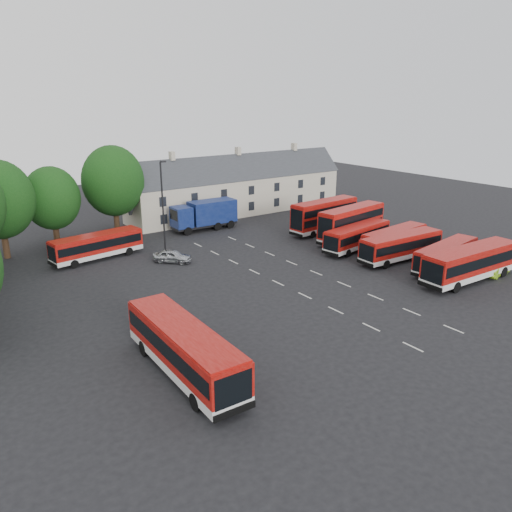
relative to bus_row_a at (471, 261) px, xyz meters
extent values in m
plane|color=black|center=(-15.77, 8.49, -2.03)|extent=(140.00, 140.00, 0.00)
cube|color=beige|center=(-15.77, -5.51, -2.03)|extent=(0.15, 1.80, 0.01)
cube|color=beige|center=(-15.77, -1.51, -2.03)|extent=(0.15, 1.80, 0.01)
cube|color=beige|center=(-15.77, 2.49, -2.03)|extent=(0.15, 1.80, 0.01)
cube|color=beige|center=(-15.77, 6.49, -2.03)|extent=(0.15, 1.80, 0.01)
cube|color=beige|center=(-15.77, 10.49, -2.03)|extent=(0.15, 1.80, 0.01)
cube|color=beige|center=(-15.77, 14.49, -2.03)|extent=(0.15, 1.80, 0.01)
cube|color=beige|center=(-15.77, 18.49, -2.03)|extent=(0.15, 1.80, 0.01)
cube|color=beige|center=(-15.77, 22.49, -2.03)|extent=(0.15, 1.80, 0.01)
cube|color=beige|center=(-15.77, 26.49, -2.03)|extent=(0.15, 1.80, 0.01)
cube|color=beige|center=(-10.77, -5.51, -2.03)|extent=(0.15, 1.80, 0.01)
cube|color=beige|center=(-10.77, -1.51, -2.03)|extent=(0.15, 1.80, 0.01)
cube|color=beige|center=(-10.77, 2.49, -2.03)|extent=(0.15, 1.80, 0.01)
cube|color=beige|center=(-10.77, 6.49, -2.03)|extent=(0.15, 1.80, 0.01)
cube|color=beige|center=(-10.77, 10.49, -2.03)|extent=(0.15, 1.80, 0.01)
cube|color=beige|center=(-10.77, 14.49, -2.03)|extent=(0.15, 1.80, 0.01)
cube|color=beige|center=(-10.77, 18.49, -2.03)|extent=(0.15, 1.80, 0.01)
cube|color=beige|center=(-10.77, 22.49, -2.03)|extent=(0.15, 1.80, 0.01)
cube|color=beige|center=(-10.77, 26.49, -2.03)|extent=(0.15, 1.80, 0.01)
cylinder|color=black|center=(-35.77, 34.49, -0.02)|extent=(0.70, 0.70, 4.02)
cylinder|color=black|center=(-29.77, 36.49, -0.28)|extent=(0.70, 0.70, 3.50)
ellipsoid|color=#0F380F|center=(-29.77, 36.49, 3.78)|extent=(6.60, 6.60, 7.59)
cylinder|color=black|center=(-21.77, 37.49, 0.07)|extent=(0.70, 0.70, 4.20)
ellipsoid|color=#0F380F|center=(-21.77, 37.49, 4.94)|extent=(7.92, 7.92, 9.11)
cube|color=beige|center=(-1.77, 38.49, 0.72)|extent=(35.00, 7.00, 5.50)
cube|color=#2D3035|center=(-1.77, 38.49, 3.47)|extent=(35.70, 7.13, 7.13)
cube|color=beige|center=(-12.77, 38.49, 7.43)|extent=(0.60, 0.90, 1.20)
cube|color=beige|center=(-1.77, 38.49, 7.43)|extent=(0.60, 0.90, 1.20)
cube|color=beige|center=(9.23, 38.49, 7.43)|extent=(0.60, 0.90, 1.20)
cube|color=silver|center=(0.00, 0.00, -1.19)|extent=(12.06, 3.15, 0.60)
cube|color=#971009|center=(0.00, 0.00, 0.17)|extent=(12.06, 3.15, 2.12)
cube|color=black|center=(0.00, 0.00, 0.22)|extent=(11.59, 3.20, 1.03)
cube|color=#971009|center=(0.00, 0.00, 1.29)|extent=(11.82, 3.03, 0.13)
cylinder|color=black|center=(-3.87, -1.09, -1.49)|extent=(1.10, 0.34, 1.09)
cylinder|color=black|center=(3.87, 1.09, -1.49)|extent=(1.10, 0.34, 1.09)
cube|color=silver|center=(0.85, 3.37, -1.33)|extent=(10.20, 3.74, 0.50)
cube|color=#971009|center=(0.85, 3.37, -0.20)|extent=(10.20, 3.74, 1.77)
cube|color=black|center=(0.85, 3.37, -0.15)|extent=(9.81, 3.74, 0.86)
cube|color=#971009|center=(0.85, 3.37, 0.73)|extent=(9.99, 3.62, 0.11)
cylinder|color=black|center=(-2.15, 1.87, -1.58)|extent=(0.93, 0.39, 0.91)
cylinder|color=black|center=(3.85, 4.86, -1.58)|extent=(0.93, 0.39, 0.91)
cube|color=silver|center=(-0.44, 8.13, -1.29)|extent=(10.70, 2.93, 0.53)
cube|color=#971009|center=(-0.44, 8.13, -0.08)|extent=(10.70, 2.93, 1.88)
cube|color=black|center=(-0.44, 8.13, -0.04)|extent=(10.28, 2.97, 0.92)
cube|color=#971009|center=(-0.44, 8.13, 0.90)|extent=(10.49, 2.83, 0.12)
cylinder|color=black|center=(-3.88, 7.22, -1.55)|extent=(0.98, 0.32, 0.96)
cylinder|color=black|center=(3.00, 9.05, -1.55)|extent=(0.98, 0.32, 0.96)
cube|color=silver|center=(1.40, 10.58, -1.34)|extent=(10.05, 3.19, 0.49)
cube|color=#971009|center=(1.40, 10.58, -0.22)|extent=(10.05, 3.19, 1.75)
cube|color=black|center=(1.40, 10.58, -0.17)|extent=(9.66, 3.21, 0.85)
cube|color=#971009|center=(1.40, 10.58, 0.70)|extent=(9.84, 3.08, 0.11)
cylinder|color=black|center=(-1.65, 9.26, -1.59)|extent=(0.92, 0.34, 0.90)
cylinder|color=black|center=(4.45, 11.90, -1.59)|extent=(0.92, 0.34, 0.90)
cube|color=silver|center=(-1.26, 13.90, -1.31)|extent=(10.48, 3.89, 0.51)
cube|color=#971009|center=(-1.26, 13.90, -0.15)|extent=(10.48, 3.89, 1.82)
cube|color=black|center=(-1.26, 13.90, -0.10)|extent=(10.09, 3.89, 0.88)
cube|color=#971009|center=(-1.26, 13.90, 0.81)|extent=(10.27, 3.77, 0.11)
cylinder|color=black|center=(-4.33, 12.35, -1.57)|extent=(0.96, 0.40, 0.93)
cylinder|color=black|center=(1.82, 15.45, -1.57)|extent=(0.96, 0.40, 0.93)
cube|color=silver|center=(0.79, 16.88, -1.29)|extent=(10.78, 3.91, 0.53)
cube|color=#971009|center=(0.79, 16.88, 0.58)|extent=(10.78, 3.91, 3.21)
cube|color=black|center=(0.79, 16.88, -0.05)|extent=(10.37, 3.90, 0.91)
cube|color=#971009|center=(0.79, 16.88, 2.23)|extent=(10.55, 3.78, 0.11)
cylinder|color=black|center=(-2.39, 15.31, -1.56)|extent=(0.99, 0.41, 0.96)
cylinder|color=black|center=(3.97, 18.44, -1.56)|extent=(0.99, 0.41, 0.96)
cube|color=black|center=(0.79, 16.88, 1.20)|extent=(10.37, 3.90, 0.91)
cube|color=silver|center=(0.97, 22.00, -1.30)|extent=(10.62, 3.29, 0.52)
cube|color=#971009|center=(0.97, 22.00, 0.56)|extent=(10.62, 3.29, 3.18)
cube|color=black|center=(0.97, 22.00, -0.06)|extent=(10.21, 3.31, 0.90)
cube|color=#971009|center=(0.97, 22.00, 2.19)|extent=(10.41, 3.17, 0.11)
cylinder|color=black|center=(-2.27, 20.64, -1.56)|extent=(0.97, 0.35, 0.95)
cylinder|color=black|center=(4.21, 23.37, -1.56)|extent=(0.97, 0.35, 0.95)
cube|color=black|center=(0.97, 22.00, 1.17)|extent=(10.21, 3.31, 0.90)
cube|color=silver|center=(-31.06, 0.82, -1.18)|extent=(3.04, 12.26, 0.61)
cube|color=#971009|center=(-31.06, 0.82, 0.21)|extent=(3.04, 12.26, 2.16)
cube|color=black|center=(-31.06, 0.82, 0.27)|extent=(3.10, 11.77, 1.05)
cube|color=#971009|center=(-31.06, 0.82, 1.35)|extent=(2.93, 12.01, 0.13)
cylinder|color=black|center=(-29.90, -3.11, -1.48)|extent=(0.34, 1.12, 1.11)
cylinder|color=black|center=(-32.23, 4.75, -1.48)|extent=(0.34, 1.12, 1.11)
cube|color=silver|center=(-27.59, 28.03, -1.32)|extent=(10.42, 3.79, 0.51)
cube|color=#971009|center=(-27.59, 28.03, -0.16)|extent=(10.42, 3.79, 1.81)
cube|color=black|center=(-27.59, 28.03, -0.11)|extent=(10.02, 3.78, 0.88)
cube|color=#971009|center=(-27.59, 28.03, 0.79)|extent=(10.20, 3.66, 0.11)
cylinder|color=black|center=(-30.66, 26.52, -1.57)|extent=(0.95, 0.39, 0.93)
cylinder|color=black|center=(-24.52, 29.54, -1.57)|extent=(0.95, 0.39, 0.93)
cube|color=black|center=(-11.48, 32.30, -1.31)|extent=(9.00, 2.63, 0.33)
cube|color=navy|center=(-14.83, 32.40, 0.20)|extent=(2.31, 2.86, 2.68)
cube|color=black|center=(-15.89, 32.43, 0.60)|extent=(0.18, 2.37, 1.34)
cube|color=navy|center=(-10.20, 32.26, 0.37)|extent=(6.44, 2.98, 3.01)
cylinder|color=black|center=(-14.64, 31.13, -1.48)|extent=(1.13, 0.35, 1.12)
cylinder|color=black|center=(-8.05, 33.46, -1.48)|extent=(1.13, 0.35, 1.12)
imported|color=#AFB2B7|center=(-21.31, 22.21, -1.32)|extent=(4.10, 4.17, 1.42)
imported|color=#88C11D|center=(3.62, -0.71, -1.41)|extent=(3.89, 1.70, 1.24)
cylinder|color=black|center=(-20.93, 24.73, 3.30)|extent=(0.19, 0.19, 10.67)
cube|color=black|center=(-20.61, 24.71, 8.64)|extent=(0.66, 0.32, 0.19)
camera|label=1|loc=(-44.04, -25.35, 15.48)|focal=35.00mm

